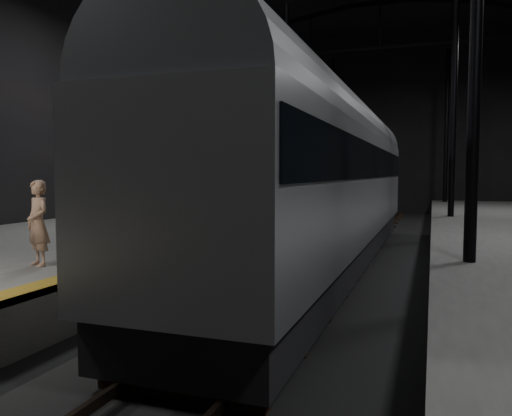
% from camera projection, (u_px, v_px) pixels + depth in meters
% --- Properties ---
extents(ground, '(44.00, 44.00, 0.00)m').
position_uv_depth(ground, '(330.00, 265.00, 15.86)').
color(ground, black).
rests_on(ground, ground).
extents(platform_left, '(9.00, 43.80, 1.00)m').
position_uv_depth(platform_left, '(128.00, 239.00, 18.32)').
color(platform_left, '#525250').
rests_on(platform_left, ground).
extents(tactile_strip, '(0.50, 43.80, 0.01)m').
position_uv_depth(tactile_strip, '(235.00, 230.00, 16.87)').
color(tactile_strip, brown).
rests_on(tactile_strip, platform_left).
extents(track, '(2.40, 43.00, 0.24)m').
position_uv_depth(track, '(330.00, 263.00, 15.85)').
color(track, '#3F3328').
rests_on(track, ground).
extents(train, '(2.98, 19.90, 5.32)m').
position_uv_depth(train, '(327.00, 171.00, 15.09)').
color(train, '#A8ACB1').
rests_on(train, ground).
extents(woman, '(0.76, 0.64, 1.77)m').
position_uv_depth(woman, '(38.00, 223.00, 10.22)').
color(woman, tan).
rests_on(woman, platform_left).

